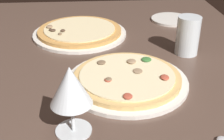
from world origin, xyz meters
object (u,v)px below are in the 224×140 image
at_px(pizza_side, 80,32).
at_px(water_glass, 187,38).
at_px(pizza_main, 127,79).
at_px(wine_glass_far, 71,88).
at_px(side_plate, 171,19).

height_order(pizza_side, water_glass, water_glass).
distance_m(pizza_side, water_glass, 0.38).
distance_m(pizza_main, wine_glass_far, 0.25).
relative_size(wine_glass_far, water_glass, 1.25).
xyz_separation_m(pizza_main, wine_glass_far, (-0.19, 0.13, 0.09)).
xyz_separation_m(wine_glass_far, side_plate, (0.66, -0.37, -0.10)).
height_order(pizza_main, water_glass, water_glass).
distance_m(wine_glass_far, side_plate, 0.77).
distance_m(pizza_side, side_plate, 0.39).
relative_size(pizza_main, water_glass, 2.67).
bearing_deg(pizza_side, water_glass, -117.98).
relative_size(pizza_side, water_glass, 2.78).
height_order(pizza_main, pizza_side, same).
relative_size(pizza_side, side_plate, 2.06).
xyz_separation_m(pizza_side, water_glass, (-0.18, -0.34, 0.04)).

